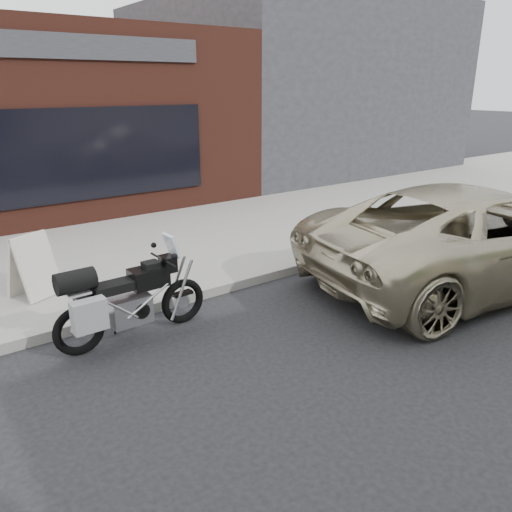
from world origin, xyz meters
The scene contains 6 objects.
ground centered at (0.00, 0.00, 0.00)m, with size 120.00×120.00×0.00m, color black.
near_sidewalk centered at (0.00, 7.00, 0.07)m, with size 44.00×6.00×0.15m, color gray.
neighbour_building centered at (10.00, 14.00, 3.00)m, with size 10.00×10.00×6.00m, color #292A2E.
motorcycle centered at (-1.31, 3.46, 0.57)m, with size 2.09×0.71×1.32m.
minivan centered at (4.17, 2.00, 0.82)m, with size 2.71×5.88×1.64m, color #B5AB8D.
sandwich_sign centered at (-1.96, 5.36, 0.62)m, with size 0.77×0.74×0.95m.
Camera 1 is at (-3.35, -2.21, 3.16)m, focal length 35.00 mm.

